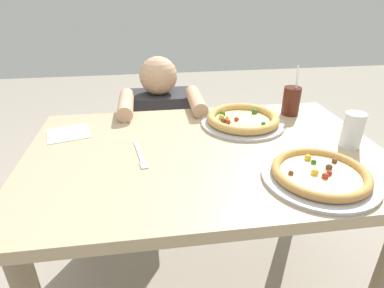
% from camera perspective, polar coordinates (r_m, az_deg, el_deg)
% --- Properties ---
extents(dining_table, '(1.29, 0.85, 0.75)m').
position_cam_1_polar(dining_table, '(1.23, 2.37, -5.61)').
color(dining_table, tan).
rests_on(dining_table, ground).
extents(pizza_near, '(0.35, 0.35, 0.04)m').
position_cam_1_polar(pizza_near, '(1.07, 21.69, -5.05)').
color(pizza_near, '#B7B7BC').
rests_on(pizza_near, dining_table).
extents(pizza_far, '(0.35, 0.35, 0.05)m').
position_cam_1_polar(pizza_far, '(1.39, 8.93, 4.26)').
color(pizza_far, '#B7B7BC').
rests_on(pizza_far, dining_table).
extents(drink_cup_colored, '(0.08, 0.08, 0.22)m').
position_cam_1_polar(drink_cup_colored, '(1.53, 17.16, 7.32)').
color(drink_cup_colored, '#4C1E14').
rests_on(drink_cup_colored, dining_table).
extents(water_cup_clear, '(0.07, 0.07, 0.13)m').
position_cam_1_polar(water_cup_clear, '(1.31, 26.55, 2.29)').
color(water_cup_clear, silver).
rests_on(water_cup_clear, dining_table).
extents(paper_napkin, '(0.19, 0.18, 0.00)m').
position_cam_1_polar(paper_napkin, '(1.38, -21.00, 1.74)').
color(paper_napkin, white).
rests_on(paper_napkin, dining_table).
extents(fork, '(0.05, 0.20, 0.00)m').
position_cam_1_polar(fork, '(1.14, -9.10, -2.07)').
color(fork, silver).
rests_on(fork, dining_table).
extents(diner_seated, '(0.40, 0.52, 0.95)m').
position_cam_1_polar(diner_seated, '(1.88, -5.37, -0.39)').
color(diner_seated, '#333847').
rests_on(diner_seated, ground).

